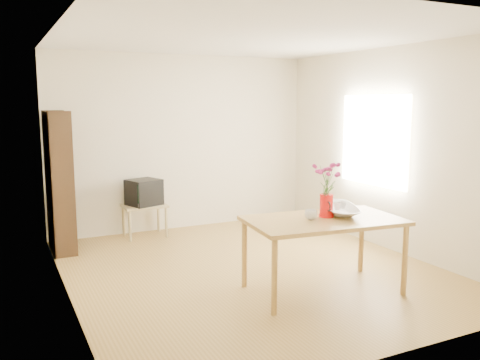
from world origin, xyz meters
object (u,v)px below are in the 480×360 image
pitcher (326,206)px  bowl (341,191)px  television (144,192)px  table (324,226)px  mug (311,215)px

pitcher → bowl: bearing=37.3°
pitcher → television: bearing=130.8°
table → mug: mug is taller
pitcher → mug: size_ratio=1.90×
mug → television: size_ratio=0.24×
table → pitcher: size_ratio=6.87×
pitcher → bowl: size_ratio=0.48×
table → television: 3.06m
mug → television: 3.00m
mug → television: (-0.91, 2.85, -0.15)m
mug → bowl: size_ratio=0.25×
bowl → television: bowl is taller
bowl → television: size_ratio=0.95×
table → television: television is taller
mug → television: bearing=-92.7°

